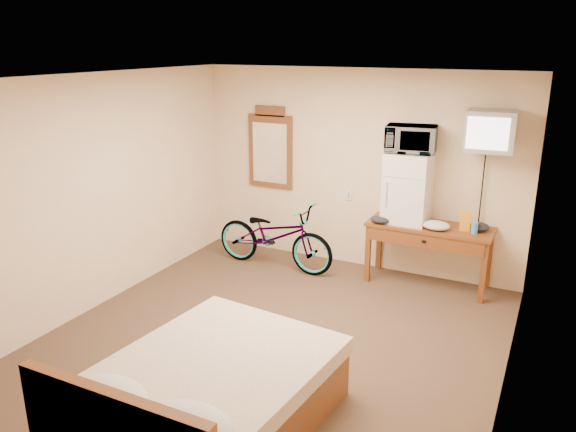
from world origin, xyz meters
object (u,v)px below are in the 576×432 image
object	(u,v)px
desk	(429,235)
wall_mirror	(270,149)
microwave	(411,139)
bed	(203,398)
mini_fridge	(408,187)
blue_cup	(474,228)
crt_television	(490,131)
bicycle	(275,236)

from	to	relation	value
desk	wall_mirror	distance (m)	2.38
microwave	bed	xyz separation A→B (m)	(-0.56, -3.45, -1.44)
mini_fridge	blue_cup	xyz separation A→B (m)	(0.80, -0.11, -0.35)
desk	wall_mirror	size ratio (longest dim) A/B	1.32
desk	wall_mirror	bearing A→B (deg)	172.99
mini_fridge	microwave	xyz separation A→B (m)	(0.00, 0.00, 0.57)
microwave	crt_television	distance (m)	0.87
desk	bed	distance (m)	3.50
microwave	desk	bearing A→B (deg)	-21.54
desk	crt_television	xyz separation A→B (m)	(0.56, 0.02, 1.25)
desk	blue_cup	bearing A→B (deg)	-4.47
blue_cup	mini_fridge	bearing A→B (deg)	172.25
microwave	mini_fridge	bearing A→B (deg)	-132.05
bicycle	crt_television	bearing A→B (deg)	-81.26
blue_cup	bicycle	world-z (taller)	blue_cup
bed	desk	bearing A→B (deg)	75.83
bed	wall_mirror	bearing A→B (deg)	110.67
mini_fridge	bicycle	world-z (taller)	mini_fridge
wall_mirror	mini_fridge	bearing A→B (deg)	-6.05
crt_television	mini_fridge	bearing A→B (deg)	176.86
microwave	crt_television	xyz separation A→B (m)	(0.85, -0.05, 0.16)
desk	mini_fridge	size ratio (longest dim) A/B	1.74
mini_fridge	microwave	size ratio (longest dim) A/B	1.47
desk	bicycle	xyz separation A→B (m)	(-1.88, -0.29, -0.21)
blue_cup	crt_television	distance (m)	1.08
wall_mirror	bicycle	world-z (taller)	wall_mirror
microwave	crt_television	size ratio (longest dim) A/B	0.93
blue_cup	bed	xyz separation A→B (m)	(-1.36, -3.34, -0.52)
wall_mirror	bed	distance (m)	4.07
mini_fridge	crt_television	size ratio (longest dim) A/B	1.37
blue_cup	crt_television	world-z (taller)	crt_television
desk	microwave	world-z (taller)	microwave
mini_fridge	bicycle	bearing A→B (deg)	-167.39
bed	mini_fridge	bearing A→B (deg)	80.84
wall_mirror	bicycle	distance (m)	1.20
mini_fridge	bicycle	distance (m)	1.78
wall_mirror	desk	bearing A→B (deg)	-7.01
mini_fridge	bed	bearing A→B (deg)	-99.16
desk	bed	xyz separation A→B (m)	(-0.85, -3.38, -0.34)
crt_television	bed	distance (m)	4.01
desk	bicycle	distance (m)	1.92
mini_fridge	wall_mirror	size ratio (longest dim) A/B	0.76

